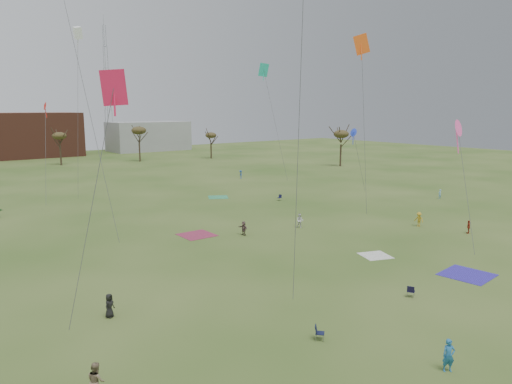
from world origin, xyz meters
TOP-DOWN VIEW (x-y plane):
  - ground at (0.00, 0.00)m, footprint 260.00×260.00m
  - flyer_near_right at (-5.69, -11.16)m, footprint 0.75×0.70m
  - spectator_fore_a at (21.42, 2.46)m, footprint 0.88×0.77m
  - spectator_fore_b at (-20.64, -2.45)m, footprint 0.73×0.92m
  - spectator_fore_c at (2.02, 16.72)m, footprint 0.46×1.41m
  - flyer_mid_a at (-16.82, 5.76)m, footprint 0.91×0.83m
  - flyer_mid_b at (19.96, 7.54)m, footprint 0.73×1.13m
  - flyer_mid_c at (37.18, 15.42)m, footprint 0.55×0.39m
  - spectator_mid_e at (8.91, 15.39)m, footprint 0.96×0.99m
  - flyer_far_c at (26.42, 50.51)m, footprint 0.89×1.15m
  - blanket_blue at (8.88, -4.26)m, footprint 3.95×3.95m
  - blanket_cream at (7.17, 3.54)m, footprint 3.20×3.20m
  - blanket_plum at (-1.86, 19.79)m, footprint 3.43×3.43m
  - blanket_olive at (12.09, 36.69)m, footprint 3.95×3.95m
  - camp_chair_left at (-8.42, -4.73)m, footprint 0.74×0.74m
  - camp_chair_center at (1.32, -4.18)m, footprint 0.71×0.69m
  - camp_chair_right at (17.62, 29.01)m, footprint 0.65×0.61m
  - kites_aloft at (-2.19, 29.14)m, footprint 64.15×49.08m
  - tree_line at (-2.85, 79.12)m, footprint 117.44×49.32m
  - building_brick at (5.00, 120.00)m, footprint 26.00×16.00m
  - building_grey at (40.00, 118.00)m, footprint 24.00×12.00m
  - radio_tower at (30.00, 125.00)m, footprint 1.51×1.72m

SIDE VIEW (x-z plane):
  - ground at x=0.00m, z-range 0.00..0.00m
  - blanket_blue at x=8.88m, z-range -0.01..0.02m
  - blanket_cream at x=7.17m, z-range -0.01..0.02m
  - blanket_plum at x=-1.86m, z-range -0.01..0.02m
  - blanket_olive at x=12.09m, z-range -0.01..0.02m
  - camp_chair_left at x=-8.42m, z-range -0.18..0.69m
  - camp_chair_center at x=1.32m, z-range -0.18..0.69m
  - camp_chair_right at x=17.62m, z-range -0.18..0.69m
  - spectator_fore_a at x=21.42m, z-range 0.00..1.42m
  - flyer_mid_c at x=37.18m, z-range 0.00..1.43m
  - spectator_fore_c at x=2.02m, z-range 0.00..1.51m
  - flyer_mid_a at x=-16.82m, z-range 0.00..1.56m
  - flyer_far_c at x=26.42m, z-range 0.00..1.57m
  - spectator_mid_e at x=8.91m, z-range 0.00..1.60m
  - flyer_mid_b at x=19.96m, z-range 0.00..1.65m
  - flyer_near_right at x=-5.69m, z-range 0.00..1.73m
  - spectator_fore_b at x=-20.64m, z-range 0.00..1.81m
  - building_grey at x=40.00m, z-range 0.00..9.00m
  - building_brick at x=5.00m, z-range 0.00..12.00m
  - tree_line at x=-2.85m, z-range 2.63..11.54m
  - radio_tower at x=30.00m, z-range -1.29..39.71m
  - kites_aloft at x=-2.19m, z-range 7.18..33.43m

